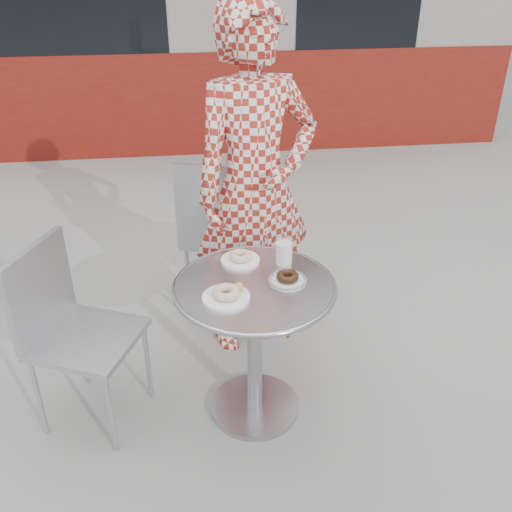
{
  "coord_description": "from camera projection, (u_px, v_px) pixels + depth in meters",
  "views": [
    {
      "loc": [
        -0.3,
        -2.05,
        2.0
      ],
      "look_at": [
        -0.03,
        0.07,
        0.77
      ],
      "focal_mm": 40.0,
      "sensor_mm": 36.0,
      "label": 1
    }
  ],
  "objects": [
    {
      "name": "seated_person",
      "position": [
        255.0,
        187.0,
        2.82
      ],
      "size": [
        0.75,
        0.6,
        1.78
      ],
      "primitive_type": "imported",
      "rotation": [
        0.0,
        0.0,
        0.31
      ],
      "color": "maroon",
      "rests_on": "ground"
    },
    {
      "name": "plate_near",
      "position": [
        227.0,
        295.0,
        2.29
      ],
      "size": [
        0.2,
        0.2,
        0.05
      ],
      "rotation": [
        0.0,
        0.0,
        0.18
      ],
      "color": "white",
      "rests_on": "bistro_table"
    },
    {
      "name": "bistro_table",
      "position": [
        255.0,
        318.0,
        2.48
      ],
      "size": [
        0.7,
        0.7,
        0.71
      ],
      "rotation": [
        0.0,
        0.0,
        -0.24
      ],
      "color": "#B7B7BC",
      "rests_on": "ground"
    },
    {
      "name": "ground",
      "position": [
        264.0,
        400.0,
        2.79
      ],
      "size": [
        60.0,
        60.0,
        0.0
      ],
      "primitive_type": "plane",
      "color": "#9A9792",
      "rests_on": "ground"
    },
    {
      "name": "chair_far",
      "position": [
        228.0,
        262.0,
        3.35
      ],
      "size": [
        0.57,
        0.57,
        0.98
      ],
      "rotation": [
        0.0,
        0.0,
        2.89
      ],
      "color": "#ADB0B5",
      "rests_on": "ground"
    },
    {
      "name": "plate_checker",
      "position": [
        288.0,
        279.0,
        2.41
      ],
      "size": [
        0.17,
        0.17,
        0.04
      ],
      "rotation": [
        0.0,
        0.0,
        0.21
      ],
      "color": "white",
      "rests_on": "bistro_table"
    },
    {
      "name": "milk_cup",
      "position": [
        284.0,
        252.0,
        2.52
      ],
      "size": [
        0.08,
        0.08,
        0.12
      ],
      "rotation": [
        0.0,
        0.0,
        -0.41
      ],
      "color": "white",
      "rests_on": "bistro_table"
    },
    {
      "name": "chair_left",
      "position": [
        91.0,
        369.0,
        2.58
      ],
      "size": [
        0.55,
        0.55,
        0.87
      ],
      "rotation": [
        0.0,
        0.0,
        1.16
      ],
      "color": "#ADB0B5",
      "rests_on": "ground"
    },
    {
      "name": "plate_far",
      "position": [
        240.0,
        258.0,
        2.55
      ],
      "size": [
        0.17,
        0.17,
        0.04
      ],
      "rotation": [
        0.0,
        0.0,
        0.1
      ],
      "color": "white",
      "rests_on": "bistro_table"
    }
  ]
}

